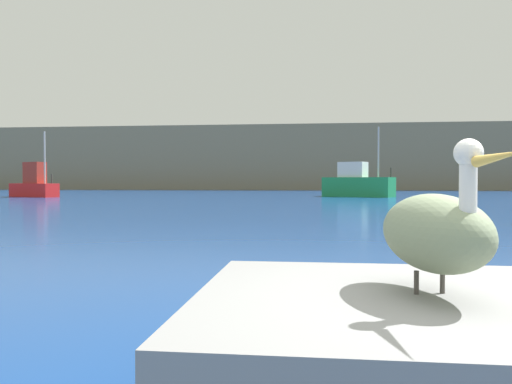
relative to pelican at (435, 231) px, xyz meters
The scene contains 5 objects.
hillside_backdrop 68.88m from the pelican, 89.77° to the left, with size 140.00×12.34×8.41m, color #7F755B.
pier_dock 0.68m from the pelican, 104.84° to the left, with size 2.83×2.33×0.58m, color gray.
pelican is the anchor object (origin of this frame).
fishing_boat_green 37.01m from the pelican, 86.42° to the left, with size 5.51×3.97×5.24m.
fishing_boat_red 40.27m from the pelican, 123.09° to the left, with size 4.63×3.10×4.88m.
Camera 1 is at (-0.96, -3.04, 1.27)m, focal length 36.37 mm.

